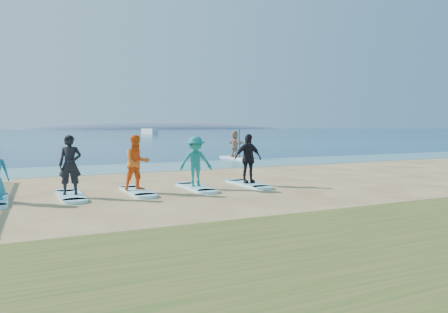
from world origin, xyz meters
name	(u,v)px	position (x,y,z in m)	size (l,w,h in m)	color
ground	(228,197)	(0.00, 0.00, 0.00)	(600.00, 600.00, 0.00)	tan
shallow_water	(139,168)	(0.00, 10.50, 0.01)	(600.00, 600.00, 0.00)	teal
ocean	(30,132)	(0.00, 160.00, 0.01)	(600.00, 600.00, 0.00)	navy
island_ridge	(163,129)	(95.00, 300.00, 0.00)	(220.00, 56.00, 18.00)	slate
paddleboard	(235,158)	(7.40, 13.84, 0.06)	(0.70, 3.00, 0.12)	silver
paddleboarder	(235,144)	(7.40, 13.84, 1.00)	(1.63, 0.52, 1.76)	tan
boat_offshore_b	(150,134)	(29.56, 109.91, 0.00)	(1.95, 6.65, 1.45)	silver
surfboard_1	(71,196)	(-4.37, 2.05, 0.04)	(0.70, 2.20, 0.09)	#A4EDFF
student_1	(70,165)	(-4.37, 2.05, 1.01)	(0.67, 0.44, 1.83)	black
surfboard_2	(137,191)	(-2.30, 2.05, 0.04)	(0.70, 2.20, 0.09)	#A4EDFF
student_2	(137,163)	(-2.30, 2.05, 0.99)	(0.88, 0.68, 1.81)	orange
surfboard_3	(196,187)	(-0.22, 2.05, 0.04)	(0.70, 2.20, 0.09)	#A4EDFF
student_3	(196,161)	(-0.22, 2.05, 0.96)	(1.13, 0.65, 1.74)	#1A817B
surfboard_4	(248,184)	(1.85, 2.05, 0.04)	(0.70, 2.20, 0.09)	#A4EDFF
student_4	(248,158)	(1.85, 2.05, 0.99)	(1.06, 0.44, 1.81)	black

